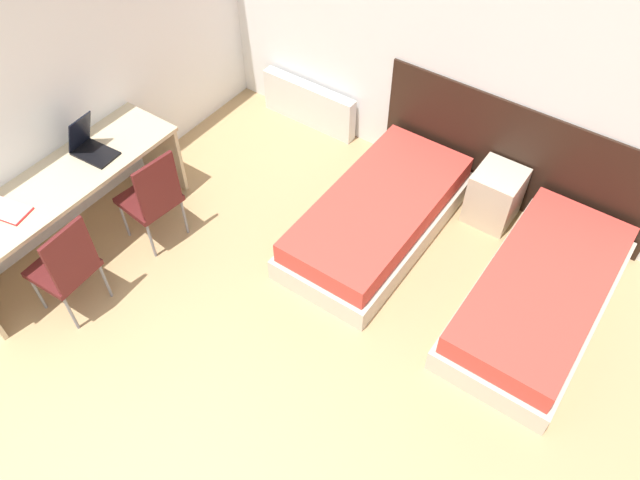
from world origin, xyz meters
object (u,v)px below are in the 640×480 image
Objects in this scene: bed_near_door at (540,296)px; chair_near_notebook at (66,265)px; laptop at (90,146)px; chair_near_laptop at (152,196)px; bed_near_window at (378,216)px; nightstand at (495,196)px.

chair_near_notebook is at bearing -145.65° from bed_near_door.
chair_near_laptop is at bearing 2.42° from laptop.
bed_near_window is 1.91m from chair_near_laptop.
bed_near_window is 3.69× the size of nightstand.
chair_near_laptop is 0.89m from chair_near_notebook.
nightstand is 2.93m from chair_near_laptop.
bed_near_door is at bearing 27.01° from chair_near_laptop.
laptop is at bearing -145.04° from nightstand.
laptop reaches higher than bed_near_window.
bed_near_window is 2.46m from laptop.
chair_near_notebook is 2.53× the size of laptop.
nightstand is 3.57m from chair_near_notebook.
bed_near_window is 1.05m from nightstand.
chair_near_notebook is at bearing -126.43° from bed_near_window.
laptop is (-0.56, 0.83, 0.30)m from chair_near_notebook.
laptop reaches higher than chair_near_laptop.
chair_near_laptop is at bearing -139.75° from nightstand.
laptop is at bearing 120.93° from chair_near_notebook.
chair_near_laptop reaches higher than bed_near_window.
bed_near_door is at bearing 31.11° from chair_near_notebook.
chair_near_laptop is 0.64m from laptop.
nightstand is at bearing 46.30° from chair_near_laptop.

